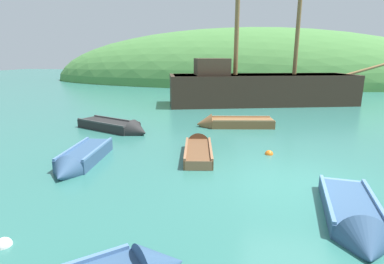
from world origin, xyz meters
The scene contains 10 objects.
ground_plane centered at (0.00, 0.00, 0.00)m, with size 120.00×120.00×0.00m, color #2D6B60.
shore_hill centered at (-3.70, 32.22, 0.00)m, with size 51.88×19.11×13.45m, color #477F3D.
sailing_ship centered at (-1.16, 14.10, 0.83)m, with size 15.28×7.45×12.58m.
rowboat_near_dock centered at (-7.34, 4.49, 0.13)m, with size 4.00×2.30×1.01m.
rowboat_outer_right centered at (1.09, -1.78, 0.09)m, with size 1.24×3.16×1.01m.
rowboat_center centered at (-2.35, 6.48, 0.13)m, with size 3.82×1.82×1.03m.
rowboat_far centered at (-6.40, 0.09, 0.14)m, with size 1.40×3.27×0.90m.
rowboat_outer_left centered at (-3.02, 2.12, 0.10)m, with size 1.53×3.26×0.86m.
buoy_white centered at (-5.35, -4.02, 0.00)m, with size 0.30×0.30×0.30m, color white.
buoy_orange centered at (-0.56, 2.53, 0.00)m, with size 0.29×0.29×0.29m, color orange.
Camera 1 is at (-0.88, -8.01, 3.37)m, focal length 28.55 mm.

